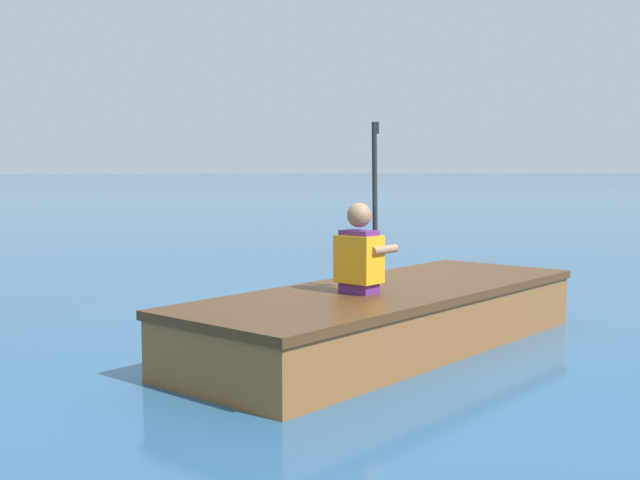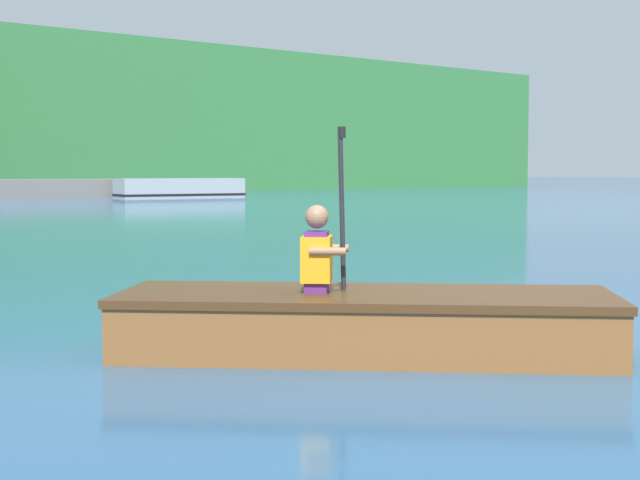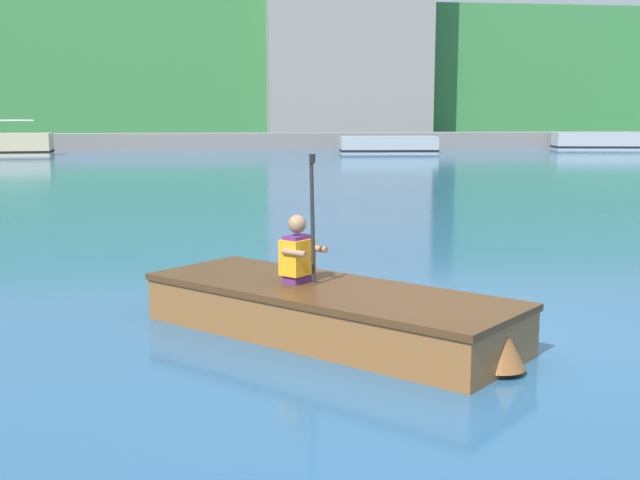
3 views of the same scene
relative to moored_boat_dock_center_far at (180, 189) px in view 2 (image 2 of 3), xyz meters
The scene contains 4 objects.
ground_plane 39.93m from the moored_boat_dock_center_far, 119.14° to the right, with size 300.00×300.00×0.00m, color #28567F.
moored_boat_dock_center_far is the anchor object (origin of this frame).
rowboat_foreground 40.43m from the moored_boat_dock_center_far, 120.62° to the right, with size 3.34×3.40×0.45m.
person_paddler 40.33m from the moored_boat_dock_center_far, 121.15° to the right, with size 0.46×0.46×1.18m.
Camera 2 is at (-5.98, -4.96, 1.33)m, focal length 55.00 mm.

